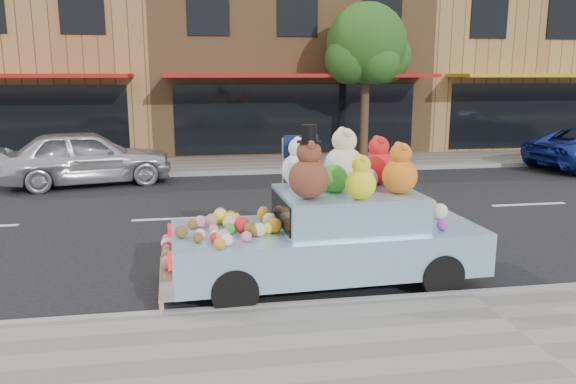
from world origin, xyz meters
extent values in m
plane|color=black|center=(0.00, 0.00, 0.00)|extent=(120.00, 120.00, 0.00)
cube|color=gray|center=(0.00, -6.50, 0.06)|extent=(60.00, 3.00, 0.12)
cube|color=gray|center=(0.00, 6.50, 0.06)|extent=(60.00, 3.00, 0.12)
cube|color=gray|center=(0.00, -5.00, 0.07)|extent=(60.00, 0.12, 0.13)
cube|color=gray|center=(0.00, 5.00, 0.07)|extent=(60.00, 0.12, 0.13)
cube|color=#9D7541|center=(-10.00, 12.00, 3.50)|extent=(10.00, 8.00, 7.00)
cube|color=black|center=(-7.00, 7.98, 5.00)|extent=(1.40, 0.06, 1.60)
cube|color=olive|center=(0.00, 12.00, 3.50)|extent=(10.00, 8.00, 7.00)
cube|color=black|center=(0.00, 7.98, 1.40)|extent=(8.50, 0.06, 2.40)
cube|color=#B61110|center=(0.00, 7.10, 2.90)|extent=(9.00, 1.80, 0.12)
cube|color=black|center=(-3.00, 7.98, 5.00)|extent=(1.40, 0.06, 1.60)
cube|color=black|center=(0.00, 7.98, 5.00)|extent=(1.40, 0.06, 1.60)
cube|color=black|center=(3.00, 7.98, 5.00)|extent=(1.40, 0.06, 1.60)
cube|color=#9D7541|center=(10.00, 12.00, 3.50)|extent=(10.00, 8.00, 7.00)
cube|color=black|center=(10.00, 7.98, 1.40)|extent=(8.50, 0.06, 2.40)
cube|color=gold|center=(10.00, 7.10, 2.90)|extent=(9.00, 1.80, 0.12)
cube|color=black|center=(7.00, 7.98, 5.00)|extent=(1.40, 0.06, 1.60)
cube|color=black|center=(10.00, 7.98, 5.00)|extent=(1.40, 0.06, 1.60)
cylinder|color=#38281C|center=(2.00, 6.50, 1.60)|extent=(0.28, 0.28, 3.20)
sphere|color=#264F16|center=(2.00, 6.50, 3.92)|extent=(2.60, 2.60, 2.60)
sphere|color=#264F16|center=(2.70, 6.80, 3.52)|extent=(1.80, 1.80, 1.80)
sphere|color=#264F16|center=(1.40, 6.30, 3.42)|extent=(1.60, 1.60, 1.60)
sphere|color=#264F16|center=(2.20, 5.90, 3.32)|extent=(1.40, 1.40, 1.40)
sphere|color=#264F16|center=(1.70, 7.10, 3.62)|extent=(1.60, 1.60, 1.60)
imported|color=silver|center=(-6.48, 4.13, 0.76)|extent=(4.74, 2.72, 1.52)
cylinder|color=black|center=(-0.33, -4.80, 0.30)|extent=(0.61, 0.23, 0.60)
cylinder|color=black|center=(-0.39, -3.24, 0.30)|extent=(0.61, 0.23, 0.60)
cylinder|color=black|center=(-3.12, -4.92, 0.30)|extent=(0.61, 0.23, 0.60)
cylinder|color=black|center=(-3.19, -3.36, 0.30)|extent=(0.61, 0.23, 0.60)
cube|color=#96C1E0|center=(-1.76, -4.08, 0.55)|extent=(4.37, 1.88, 0.60)
cube|color=#96C1E0|center=(-1.46, -4.06, 1.10)|extent=(1.96, 1.58, 0.50)
cube|color=silver|center=(-3.98, -4.17, 0.40)|extent=(0.24, 1.79, 0.26)
cube|color=red|center=(-3.90, -4.85, 0.72)|extent=(0.07, 0.28, 0.16)
cube|color=red|center=(-3.96, -3.49, 0.72)|extent=(0.07, 0.28, 0.16)
cube|color=black|center=(-2.41, -4.10, 1.10)|extent=(0.10, 1.30, 0.40)
sphere|color=#5F2D1B|center=(-2.09, -4.44, 1.62)|extent=(0.54, 0.54, 0.54)
sphere|color=#5F2D1B|center=(-2.09, -4.44, 1.96)|extent=(0.33, 0.33, 0.33)
sphere|color=#5F2D1B|center=(-2.09, -4.56, 2.07)|extent=(0.13, 0.13, 0.13)
sphere|color=#5F2D1B|center=(-2.09, -4.32, 2.07)|extent=(0.13, 0.13, 0.13)
cylinder|color=black|center=(-2.09, -4.44, 2.10)|extent=(0.32, 0.32, 0.02)
cylinder|color=black|center=(-2.09, -4.44, 2.21)|extent=(0.20, 0.20, 0.22)
sphere|color=beige|center=(-1.42, -3.71, 1.64)|extent=(0.59, 0.59, 0.59)
sphere|color=beige|center=(-1.42, -3.71, 2.02)|extent=(0.36, 0.36, 0.36)
sphere|color=beige|center=(-1.42, -3.84, 2.14)|extent=(0.14, 0.14, 0.14)
sphere|color=beige|center=(-1.42, -3.58, 2.14)|extent=(0.14, 0.14, 0.14)
sphere|color=#C66412|center=(-0.80, -4.34, 1.59)|extent=(0.48, 0.48, 0.48)
sphere|color=#C66412|center=(-0.80, -4.34, 1.90)|extent=(0.30, 0.30, 0.30)
sphere|color=#C66412|center=(-0.80, -4.44, 2.00)|extent=(0.11, 0.11, 0.11)
sphere|color=#C66412|center=(-0.80, -4.23, 2.00)|extent=(0.11, 0.11, 0.11)
sphere|color=red|center=(-0.88, -3.64, 1.60)|extent=(0.49, 0.49, 0.49)
sphere|color=red|center=(-0.88, -3.64, 1.91)|extent=(0.31, 0.31, 0.31)
sphere|color=red|center=(-0.88, -3.75, 2.01)|extent=(0.12, 0.12, 0.12)
sphere|color=red|center=(-0.88, -3.53, 2.01)|extent=(0.12, 0.12, 0.12)
sphere|color=white|center=(-2.08, -3.64, 1.60)|extent=(0.49, 0.49, 0.49)
sphere|color=white|center=(-2.08, -3.64, 1.91)|extent=(0.31, 0.31, 0.31)
sphere|color=white|center=(-2.08, -3.75, 2.01)|extent=(0.12, 0.12, 0.12)
sphere|color=white|center=(-2.08, -3.53, 2.01)|extent=(0.12, 0.12, 0.12)
sphere|color=yellow|center=(-1.44, -4.61, 1.55)|extent=(0.40, 0.40, 0.40)
sphere|color=yellow|center=(-1.44, -4.61, 1.81)|extent=(0.25, 0.25, 0.25)
sphere|color=yellow|center=(-1.44, -4.70, 1.89)|extent=(0.10, 0.10, 0.10)
sphere|color=yellow|center=(-1.44, -4.53, 1.89)|extent=(0.10, 0.10, 0.10)
sphere|color=#2D8825|center=(-1.66, -4.07, 1.53)|extent=(0.40, 0.40, 0.40)
sphere|color=#CC667A|center=(-1.16, -4.00, 1.50)|extent=(0.32, 0.32, 0.32)
sphere|color=white|center=(-3.33, -4.54, 0.93)|extent=(0.15, 0.15, 0.15)
sphere|color=brown|center=(-2.79, -4.41, 0.93)|extent=(0.17, 0.17, 0.17)
sphere|color=#8B664C|center=(-3.36, -3.84, 0.95)|extent=(0.19, 0.19, 0.19)
sphere|color=#CC667A|center=(-2.57, -3.44, 0.94)|extent=(0.17, 0.17, 0.17)
sphere|color=brown|center=(-3.63, -3.89, 0.92)|extent=(0.13, 0.13, 0.13)
sphere|color=red|center=(-2.96, -4.17, 0.96)|extent=(0.21, 0.21, 0.21)
sphere|color=#2D8825|center=(-3.13, -4.24, 0.93)|extent=(0.15, 0.15, 0.15)
sphere|color=beige|center=(-2.55, -3.95, 0.95)|extent=(0.20, 0.20, 0.20)
sphere|color=#CC667A|center=(-3.35, -4.20, 0.92)|extent=(0.14, 0.14, 0.14)
sphere|color=orange|center=(-2.52, -4.27, 0.95)|extent=(0.20, 0.20, 0.20)
sphere|color=white|center=(-3.20, -4.77, 0.93)|extent=(0.16, 0.16, 0.16)
sphere|color=orange|center=(-3.12, -3.69, 0.92)|extent=(0.14, 0.14, 0.14)
sphere|color=orange|center=(-3.01, -3.63, 0.92)|extent=(0.14, 0.14, 0.14)
sphere|color=#CC667A|center=(-3.52, -3.84, 0.94)|extent=(0.17, 0.17, 0.17)
sphere|color=yellow|center=(-3.23, -3.69, 0.96)|extent=(0.22, 0.22, 0.22)
sphere|color=orange|center=(-2.60, -3.64, 0.95)|extent=(0.20, 0.20, 0.20)
sphere|color=orange|center=(-3.11, -3.92, 0.93)|extent=(0.16, 0.16, 0.16)
sphere|color=yellow|center=(-3.09, -3.88, 0.95)|extent=(0.21, 0.21, 0.21)
sphere|color=purple|center=(-3.22, -3.47, 0.95)|extent=(0.19, 0.19, 0.19)
sphere|color=beige|center=(-2.75, -4.41, 0.94)|extent=(0.19, 0.19, 0.19)
sphere|color=#2D8825|center=(-3.17, -3.71, 0.92)|extent=(0.15, 0.15, 0.15)
sphere|color=#CC667A|center=(-2.94, -4.62, 0.92)|extent=(0.14, 0.14, 0.14)
sphere|color=yellow|center=(-2.87, -4.11, 0.92)|extent=(0.13, 0.13, 0.13)
sphere|color=brown|center=(-2.86, -4.32, 0.94)|extent=(0.17, 0.17, 0.17)
sphere|color=beige|center=(-3.53, -4.41, 0.92)|extent=(0.14, 0.14, 0.14)
sphere|color=#CC667A|center=(-3.24, -4.64, 0.94)|extent=(0.19, 0.19, 0.19)
sphere|color=yellow|center=(-2.62, -4.30, 0.93)|extent=(0.15, 0.15, 0.15)
sphere|color=red|center=(-3.34, -4.59, 0.92)|extent=(0.13, 0.13, 0.13)
sphere|color=brown|center=(-3.08, -3.62, 0.94)|extent=(0.18, 0.18, 0.18)
sphere|color=brown|center=(-3.26, -3.63, 0.92)|extent=(0.14, 0.14, 0.14)
sphere|color=brown|center=(-3.77, -4.32, 0.93)|extent=(0.17, 0.17, 0.17)
sphere|color=brown|center=(-3.56, -4.57, 0.92)|extent=(0.14, 0.14, 0.14)
sphere|color=orange|center=(-3.30, -4.88, 0.92)|extent=(0.14, 0.14, 0.14)
sphere|color=purple|center=(-2.54, -3.56, 0.92)|extent=(0.15, 0.15, 0.15)
sphere|color=#D8A88C|center=(-3.11, -4.08, 0.97)|extent=(0.22, 0.22, 0.22)
sphere|color=#8B664C|center=(-3.96, -4.60, 0.59)|extent=(0.12, 0.12, 0.12)
sphere|color=red|center=(-3.99, -3.89, 0.60)|extent=(0.15, 0.15, 0.15)
sphere|color=#8B664C|center=(-3.99, -3.94, 0.59)|extent=(0.12, 0.12, 0.12)
sphere|color=#CC667A|center=(-4.01, -3.50, 0.60)|extent=(0.15, 0.15, 0.15)
sphere|color=white|center=(-4.00, -3.75, 0.61)|extent=(0.17, 0.17, 0.17)
sphere|color=#CC667A|center=(-3.96, -4.48, 0.60)|extent=(0.14, 0.14, 0.14)
sphere|color=#8B664C|center=(-3.98, -4.14, 0.59)|extent=(0.12, 0.12, 0.12)
sphere|color=#8B664C|center=(-4.01, -3.51, 0.60)|extent=(0.14, 0.14, 0.14)
sphere|color=purple|center=(-0.48, -3.51, 0.96)|extent=(0.21, 0.21, 0.21)
sphere|color=brown|center=(-0.30, -3.52, 0.98)|extent=(0.26, 0.26, 0.26)
sphere|color=orange|center=(0.05, -3.47, 0.95)|extent=(0.21, 0.21, 0.21)
sphere|color=purple|center=(-0.23, -4.54, 0.93)|extent=(0.16, 0.16, 0.16)
sphere|color=beige|center=(0.00, -3.95, 0.97)|extent=(0.24, 0.24, 0.24)
cylinder|color=#997A54|center=(-4.02, -5.02, 0.17)|extent=(0.06, 0.06, 0.17)
sphere|color=#997A54|center=(-4.02, -5.02, 0.26)|extent=(0.07, 0.07, 0.07)
cylinder|color=#997A54|center=(-4.03, -4.92, 0.17)|extent=(0.06, 0.06, 0.17)
sphere|color=#997A54|center=(-4.03, -4.92, 0.26)|extent=(0.07, 0.07, 0.07)
cylinder|color=#997A54|center=(-4.03, -4.81, 0.17)|extent=(0.06, 0.06, 0.17)
sphere|color=#997A54|center=(-4.03, -4.81, 0.26)|extent=(0.07, 0.07, 0.07)
cylinder|color=#997A54|center=(-4.03, -4.71, 0.17)|extent=(0.06, 0.06, 0.17)
sphere|color=#997A54|center=(-4.03, -4.71, 0.26)|extent=(0.07, 0.07, 0.07)
cylinder|color=#997A54|center=(-4.04, -4.60, 0.17)|extent=(0.06, 0.06, 0.17)
sphere|color=#997A54|center=(-4.04, -4.60, 0.26)|extent=(0.07, 0.07, 0.07)
cylinder|color=#997A54|center=(-4.04, -4.49, 0.17)|extent=(0.06, 0.06, 0.17)
sphere|color=#997A54|center=(-4.04, -4.49, 0.26)|extent=(0.07, 0.07, 0.07)
cylinder|color=#997A54|center=(-4.05, -4.39, 0.17)|extent=(0.06, 0.06, 0.17)
sphere|color=#997A54|center=(-4.05, -4.39, 0.26)|extent=(0.07, 0.07, 0.07)
cylinder|color=#997A54|center=(-4.05, -4.28, 0.17)|extent=(0.06, 0.06, 0.17)
sphere|color=#997A54|center=(-4.05, -4.28, 0.26)|extent=(0.07, 0.07, 0.07)
cylinder|color=#997A54|center=(-4.06, -4.17, 0.17)|extent=(0.06, 0.06, 0.17)
sphere|color=#997A54|center=(-4.06, -4.17, 0.26)|extent=(0.07, 0.07, 0.07)
cylinder|color=#997A54|center=(-4.06, -4.07, 0.17)|extent=(0.06, 0.06, 0.17)
sphere|color=#997A54|center=(-4.06, -4.07, 0.26)|extent=(0.07, 0.07, 0.07)
cylinder|color=#997A54|center=(-4.07, -3.96, 0.17)|extent=(0.06, 0.06, 0.17)
sphere|color=#997A54|center=(-4.07, -3.96, 0.26)|extent=(0.07, 0.07, 0.07)
cylinder|color=#997A54|center=(-4.07, -3.86, 0.17)|extent=(0.06, 0.06, 0.17)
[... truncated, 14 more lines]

